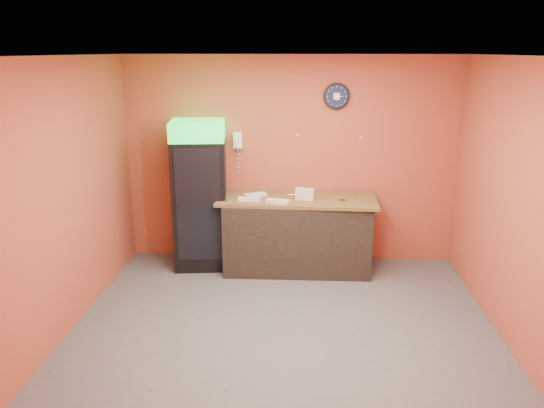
{
  "coord_description": "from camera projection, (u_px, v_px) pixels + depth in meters",
  "views": [
    {
      "loc": [
        0.18,
        -5.12,
        2.85
      ],
      "look_at": [
        -0.16,
        0.6,
        1.18
      ],
      "focal_mm": 35.0,
      "sensor_mm": 36.0,
      "label": 1
    }
  ],
  "objects": [
    {
      "name": "beverage_cooler",
      "position": [
        199.0,
        197.0,
        7.05
      ],
      "size": [
        0.77,
        0.78,
        1.98
      ],
      "rotation": [
        0.0,
        0.0,
        0.12
      ],
      "color": "black",
      "rests_on": "floor"
    },
    {
      "name": "wrapped_sandwich_mid",
      "position": [
        277.0,
        201.0,
        6.7
      ],
      "size": [
        0.31,
        0.19,
        0.04
      ],
      "primitive_type": "cube",
      "rotation": [
        0.0,
        0.0,
        -0.3
      ],
      "color": "beige",
      "rests_on": "butcher_paper"
    },
    {
      "name": "wall_clock",
      "position": [
        337.0,
        96.0,
        6.93
      ],
      "size": [
        0.35,
        0.06,
        0.35
      ],
      "color": "black",
      "rests_on": "back_wall"
    },
    {
      "name": "floor",
      "position": [
        284.0,
        325.0,
        5.71
      ],
      "size": [
        4.5,
        4.5,
        0.0
      ],
      "primitive_type": "plane",
      "color": "#47474C",
      "rests_on": "ground"
    },
    {
      "name": "kitchen_tool",
      "position": [
        300.0,
        194.0,
        7.02
      ],
      "size": [
        0.06,
        0.06,
        0.06
      ],
      "primitive_type": "cylinder",
      "color": "silver",
      "rests_on": "butcher_paper"
    },
    {
      "name": "wrapped_sandwich_left",
      "position": [
        249.0,
        199.0,
        6.8
      ],
      "size": [
        0.29,
        0.12,
        0.04
      ],
      "primitive_type": "cube",
      "rotation": [
        0.0,
        0.0,
        0.02
      ],
      "color": "beige",
      "rests_on": "butcher_paper"
    },
    {
      "name": "back_wall",
      "position": [
        290.0,
        160.0,
        7.24
      ],
      "size": [
        4.5,
        0.02,
        2.8
      ],
      "primitive_type": "cube",
      "color": "#AA4330",
      "rests_on": "floor"
    },
    {
      "name": "right_wall",
      "position": [
        514.0,
        204.0,
        5.19
      ],
      "size": [
        0.02,
        4.0,
        2.8
      ],
      "primitive_type": "cube",
      "color": "#AA4330",
      "rests_on": "floor"
    },
    {
      "name": "prep_counter",
      "position": [
        297.0,
        235.0,
        7.09
      ],
      "size": [
        1.91,
        0.86,
        0.95
      ],
      "primitive_type": "cube",
      "rotation": [
        0.0,
        0.0,
        0.01
      ],
      "color": "black",
      "rests_on": "floor"
    },
    {
      "name": "wrapped_sandwich_right",
      "position": [
        255.0,
        195.0,
        6.99
      ],
      "size": [
        0.31,
        0.23,
        0.04
      ],
      "primitive_type": "cube",
      "rotation": [
        0.0,
        0.0,
        0.45
      ],
      "color": "beige",
      "rests_on": "butcher_paper"
    },
    {
      "name": "butcher_paper",
      "position": [
        297.0,
        199.0,
        6.95
      ],
      "size": [
        2.1,
        0.92,
        0.04
      ],
      "primitive_type": "cube",
      "rotation": [
        0.0,
        0.0,
        -0.04
      ],
      "color": "brown",
      "rests_on": "prep_counter"
    },
    {
      "name": "wall_phone",
      "position": [
        238.0,
        140.0,
        7.15
      ],
      "size": [
        0.12,
        0.1,
        0.22
      ],
      "color": "white",
      "rests_on": "back_wall"
    },
    {
      "name": "ceiling",
      "position": [
        286.0,
        55.0,
        4.93
      ],
      "size": [
        4.5,
        4.0,
        0.02
      ],
      "primitive_type": "cube",
      "color": "white",
      "rests_on": "back_wall"
    },
    {
      "name": "sub_roll_stack",
      "position": [
        305.0,
        194.0,
        6.82
      ],
      "size": [
        0.25,
        0.14,
        0.15
      ],
      "rotation": [
        0.0,
        0.0,
        -0.24
      ],
      "color": "beige",
      "rests_on": "butcher_paper"
    },
    {
      "name": "left_wall",
      "position": [
        66.0,
        196.0,
        5.45
      ],
      "size": [
        0.02,
        4.0,
        2.8
      ],
      "primitive_type": "cube",
      "color": "#AA4330",
      "rests_on": "floor"
    }
  ]
}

